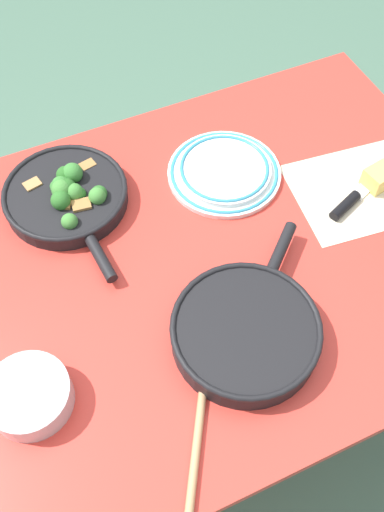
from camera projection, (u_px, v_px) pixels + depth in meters
ground_plane at (192, 389)px, 1.78m from camera, size 14.00×14.00×0.00m
dining_table_red at (192, 280)px, 1.23m from camera, size 1.31×0.90×0.73m
skillet_broccoli at (67, 195)px, 1.23m from camera, size 0.27×0.38×0.07m
skillet_eggs at (246, 331)px, 1.05m from camera, size 0.34×0.32×0.06m
wooden_spoon at (201, 406)px, 0.99m from camera, size 0.23×0.35×0.02m
parchment_sheet at (366, 188)px, 1.28m from camera, size 0.35×0.28×0.00m
grater_knife at (356, 195)px, 1.26m from camera, size 0.24×0.12×0.02m
cheese_block at (382, 176)px, 1.27m from camera, size 0.09×0.06×0.05m
dinner_plate_stack at (224, 171)px, 1.29m from camera, size 0.26×0.26×0.03m
prep_bowl_steel at (30, 396)px, 0.99m from camera, size 0.15×0.15×0.05m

